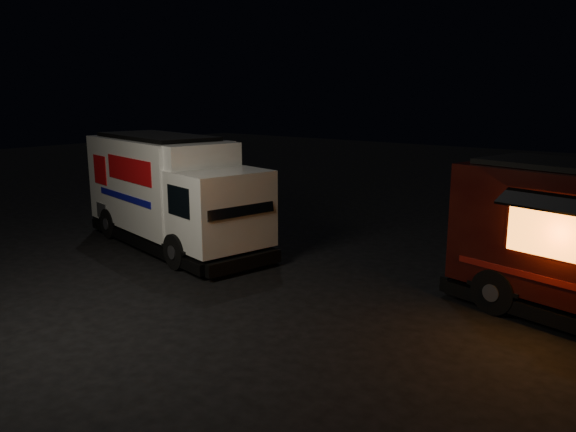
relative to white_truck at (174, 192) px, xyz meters
The scene contains 2 objects.
ground 5.08m from the white_truck, 26.87° to the right, with size 80.00×80.00×0.00m, color black.
white_truck is the anchor object (origin of this frame).
Camera 1 is at (8.73, -8.68, 4.54)m, focal length 35.00 mm.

